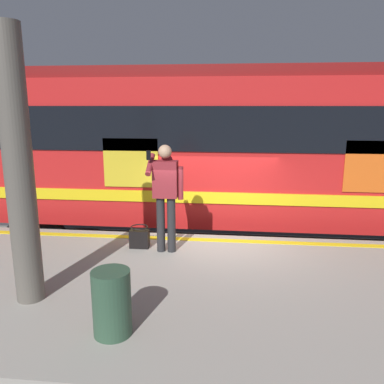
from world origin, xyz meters
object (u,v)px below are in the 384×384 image
at_px(passenger, 166,189).
at_px(station_column, 19,170).
at_px(trash_bin, 112,303).
at_px(train_carriage, 247,145).
at_px(handbag, 140,238).

distance_m(passenger, station_column, 2.40).
relative_size(station_column, trash_bin, 4.59).
relative_size(passenger, trash_bin, 2.48).
height_order(train_carriage, trash_bin, train_carriage).
bearing_deg(trash_bin, train_carriage, -105.84).
xyz_separation_m(station_column, trash_bin, (-1.29, 0.65, -1.30)).
bearing_deg(handbag, trash_bin, 97.46).
height_order(passenger, trash_bin, passenger).
bearing_deg(trash_bin, station_column, -26.76).
xyz_separation_m(handbag, station_column, (0.95, 1.93, 1.49)).
height_order(train_carriage, passenger, train_carriage).
bearing_deg(trash_bin, passenger, -93.63).
bearing_deg(handbag, station_column, 63.83).
bearing_deg(passenger, trash_bin, 86.37).
bearing_deg(passenger, handbag, -12.62).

